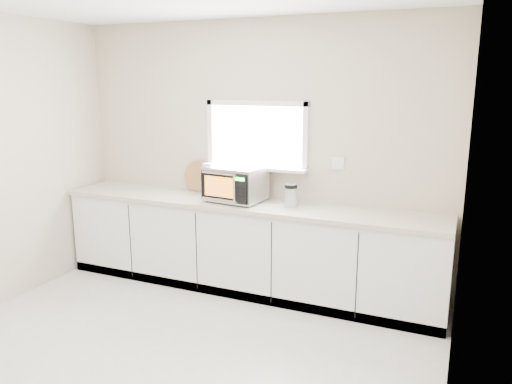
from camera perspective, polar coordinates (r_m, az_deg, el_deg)
The scene contains 8 objects.
ground at distance 3.96m, azimuth -12.07°, elevation -19.79°, with size 4.00×4.00×0.00m, color beige.
back_wall at distance 5.14m, azimuth 0.13°, elevation 4.43°, with size 4.00×0.17×2.70m.
cabinets at distance 5.10m, azimuth -1.20°, elevation -6.35°, with size 3.92×0.60×0.88m, color silver.
countertop at distance 4.96m, azimuth -1.27°, elevation -1.36°, with size 3.92×0.64×0.04m, color beige.
microwave at distance 4.95m, azimuth -2.39°, elevation 1.04°, with size 0.58×0.49×0.35m.
knife_block at distance 5.07m, azimuth -4.10°, elevation 0.79°, with size 0.18×0.25×0.33m.
cutting_board at distance 5.44m, azimuth -6.66°, elevation 1.82°, with size 0.33×0.33×0.02m, color #AA7242.
coffee_grinder at distance 4.77m, azimuth 4.00°, elevation -0.35°, with size 0.13×0.13×0.22m.
Camera 1 is at (2.00, -2.68, 2.11)m, focal length 35.00 mm.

